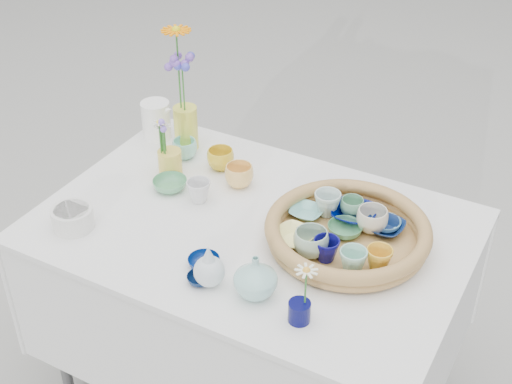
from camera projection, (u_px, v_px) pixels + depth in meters
The scene contains 32 objects.
wicker_tray at pixel (348, 233), 2.02m from camera, with size 0.47×0.47×0.08m, color olive, non-canonical shape.
tray_ceramic_0 at pixel (354, 214), 2.10m from camera, with size 0.13×0.13×0.03m, color #000A59.
tray_ceramic_1 at pixel (384, 227), 2.05m from camera, with size 0.11×0.11×0.03m, color #0B1D48.
tray_ceramic_2 at pixel (379, 259), 1.90m from camera, with size 0.07×0.07×0.07m, color gold.
tray_ceramic_3 at pixel (345, 230), 2.04m from camera, with size 0.10×0.10×0.03m, color #4A905D.
tray_ceramic_4 at pixel (311, 243), 1.95m from camera, with size 0.10×0.10×0.08m, color #97BAA1.
tray_ceramic_5 at pixel (307, 212), 2.12m from camera, with size 0.10×0.10×0.02m, color #7BC3BD.
tray_ceramic_6 at pixel (327, 204), 2.11m from camera, with size 0.08×0.08×0.07m, color silver.
tray_ceramic_7 at pixel (372, 220), 2.04m from camera, with size 0.09×0.09×0.07m, color beige.
tray_ceramic_8 at pixel (386, 224), 2.06m from camera, with size 0.09×0.09×0.03m, color #69B3CF.
tray_ceramic_9 at pixel (326, 250), 1.94m from camera, with size 0.07×0.07×0.07m, color #0B095B.
tray_ceramic_10 at pixel (293, 237), 2.01m from camera, with size 0.12×0.12×0.03m, color #FFF991.
tray_ceramic_11 at pixel (353, 261), 1.89m from camera, with size 0.08×0.08×0.07m, color #91CCB6.
tray_ceramic_12 at pixel (352, 207), 2.11m from camera, with size 0.07×0.07×0.06m, color #609B77.
loose_ceramic_0 at pixel (221, 159), 2.36m from camera, with size 0.09×0.09×0.07m, color gold.
loose_ceramic_1 at pixel (239, 176), 2.27m from camera, with size 0.09×0.09×0.07m, color #F1BC5F.
loose_ceramic_2 at pixel (170, 185), 2.26m from camera, with size 0.11×0.11×0.03m, color #569D6A.
loose_ceramic_3 at pixel (199, 191), 2.20m from camera, with size 0.08×0.08×0.07m, color silver.
loose_ceramic_4 at pixel (204, 262), 1.95m from camera, with size 0.09×0.09×0.03m, color navy.
loose_ceramic_5 at pixel (185, 149), 2.41m from camera, with size 0.08×0.08×0.07m, color #8EE3D2.
loose_ceramic_6 at pixel (200, 279), 1.90m from camera, with size 0.07×0.07×0.02m, color #091B3F.
fluted_bowl at pixel (73, 218), 2.09m from camera, with size 0.12×0.12×0.06m, color silver, non-canonical shape.
bud_vase_paleblue at pixel (209, 265), 1.86m from camera, with size 0.08×0.08×0.13m, color silver, non-canonical shape.
bud_vase_seafoam at pixel (256, 276), 1.83m from camera, with size 0.12×0.12×0.12m, color #95CDC5.
bud_vase_cobalt at pixel (299, 312), 1.77m from camera, with size 0.06×0.06×0.06m, color #060740.
single_daisy at pixel (306, 287), 1.73m from camera, with size 0.07×0.07×0.12m, color white, non-canonical shape.
tall_vase_yellow at pixel (186, 128), 2.45m from camera, with size 0.08×0.08×0.15m, color #D9D844.
gerbera at pixel (179, 70), 2.33m from camera, with size 0.11×0.11×0.29m, color #FE8300, non-canonical shape.
hydrangea at pixel (183, 86), 2.34m from camera, with size 0.07×0.07×0.25m, color #4245C3, non-canonical shape.
white_pitcher at pixel (156, 120), 2.51m from camera, with size 0.14×0.10×0.14m, color white, non-canonical shape.
daisy_cup at pixel (170, 162), 2.33m from camera, with size 0.08×0.08×0.08m, color #E2C649.
daisy_posy at pixel (165, 135), 2.26m from camera, with size 0.08×0.08×0.13m, color silver, non-canonical shape.
Camera 1 is at (0.82, -1.48, 2.04)m, focal length 50.00 mm.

